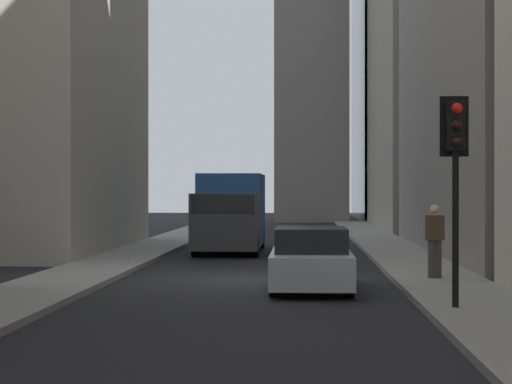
% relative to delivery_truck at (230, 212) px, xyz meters
% --- Properties ---
extents(ground_plane, '(135.00, 135.00, 0.00)m').
position_rel_delivery_truck_xyz_m(ground_plane, '(-9.89, -1.40, -1.46)').
color(ground_plane, black).
extents(sidewalk_right, '(90.00, 2.20, 0.14)m').
position_rel_delivery_truck_xyz_m(sidewalk_right, '(-9.89, 3.10, -1.39)').
color(sidewalk_right, gray).
rests_on(sidewalk_right, ground_plane).
extents(sidewalk_left, '(90.00, 2.20, 0.14)m').
position_rel_delivery_truck_xyz_m(sidewalk_left, '(-9.89, -5.90, -1.39)').
color(sidewalk_left, gray).
rests_on(sidewalk_left, ground_plane).
extents(building_left_far, '(19.94, 10.50, 25.26)m').
position_rel_delivery_truck_xyz_m(building_left_far, '(21.61, -11.99, 11.18)').
color(building_left_far, gray).
rests_on(building_left_far, ground_plane).
extents(delivery_truck, '(6.46, 2.25, 2.84)m').
position_rel_delivery_truck_xyz_m(delivery_truck, '(0.00, 0.00, 0.00)').
color(delivery_truck, '#285699').
rests_on(delivery_truck, ground_plane).
extents(sedan_silver, '(4.30, 1.78, 1.42)m').
position_rel_delivery_truck_xyz_m(sedan_silver, '(-12.41, -2.80, -0.80)').
color(sedan_silver, '#B7BABF').
rests_on(sedan_silver, ground_plane).
extents(traffic_light_foreground, '(0.43, 0.52, 3.82)m').
position_rel_delivery_truck_xyz_m(traffic_light_foreground, '(-16.35, -5.36, 1.49)').
color(traffic_light_foreground, black).
rests_on(traffic_light_foreground, sidewalk_left).
extents(pedestrian, '(0.26, 0.44, 1.77)m').
position_rel_delivery_truck_xyz_m(pedestrian, '(-10.86, -5.78, -0.35)').
color(pedestrian, '#473D33').
rests_on(pedestrian, sidewalk_left).
extents(discarded_bottle, '(0.07, 0.07, 0.27)m').
position_rel_delivery_truck_xyz_m(discarded_bottle, '(-6.76, 2.40, -1.21)').
color(discarded_bottle, '#999EA3').
rests_on(discarded_bottle, sidewalk_right).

